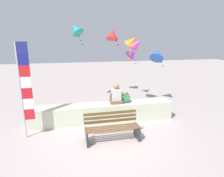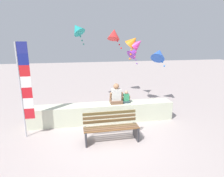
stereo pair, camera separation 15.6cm
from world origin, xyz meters
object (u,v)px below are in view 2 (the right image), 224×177
person_adult (116,96)px  kite_blue (159,54)px  kite_magenta (138,44)px  park_bench (111,127)px  flag_banner (24,86)px  kite_orange (133,42)px  kite_teal (77,29)px  kite_purple (134,53)px  kite_red (114,34)px  person_child (126,98)px

person_adult → kite_blue: kite_blue is taller
kite_magenta → park_bench: bearing=-121.0°
flag_banner → kite_orange: (4.12, 2.23, 1.28)m
kite_blue → kite_teal: kite_teal is taller
kite_orange → kite_blue: bearing=7.2°
flag_banner → kite_magenta: size_ratio=3.54×
park_bench → kite_purple: (1.94, 4.23, 2.01)m
person_adult → flag_banner: size_ratio=0.26×
kite_red → kite_magenta: bearing=-72.1°
kite_blue → kite_red: size_ratio=0.93×
park_bench → kite_magenta: size_ratio=2.01×
person_adult → kite_orange: kite_orange is taller
person_adult → kite_red: size_ratio=0.70×
person_adult → flag_banner: flag_banner is taller
person_child → kite_purple: 3.36m
park_bench → kite_purple: size_ratio=1.87×
park_bench → kite_red: 5.75m
kite_blue → person_child: bearing=-140.0°
kite_purple → kite_magenta: 1.56m
kite_purple → person_adult: bearing=-117.9°
kite_purple → kite_teal: (-2.83, -0.18, 1.14)m
person_child → flag_banner: (-3.48, -0.76, 0.83)m
kite_blue → kite_purple: 1.45m
person_child → kite_orange: bearing=66.5°
park_bench → kite_orange: kite_orange is taller
park_bench → kite_magenta: (1.67, 2.78, 2.50)m
person_adult → flag_banner: (-3.09, -0.76, 0.71)m
kite_teal → park_bench: bearing=-77.6°
kite_teal → flag_banner: bearing=-117.2°
person_adult → park_bench: bearing=-107.6°
park_bench → kite_teal: 5.22m
kite_blue → kite_orange: (-1.31, -0.17, 0.58)m
person_child → kite_teal: kite_teal is taller
kite_teal → kite_red: 2.07m
person_child → flag_banner: size_ratio=0.16×
person_child → kite_magenta: (0.82, 1.34, 2.01)m
park_bench → kite_orange: 4.17m
kite_blue → kite_teal: size_ratio=0.93×
flag_banner → kite_red: (3.63, 4.17, 1.62)m
park_bench → person_child: bearing=59.3°
person_adult → kite_orange: 2.68m
person_child → kite_blue: size_ratio=0.46×
person_child → kite_purple: kite_purple is taller
kite_blue → kite_orange: size_ratio=0.96×
kite_orange → kite_magenta: 0.24m
park_bench → kite_blue: 4.62m
kite_purple → kite_blue: bearing=-53.4°
person_adult → person_child: 0.42m
kite_magenta → kite_blue: bearing=14.7°
park_bench → person_adult: person_adult is taller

